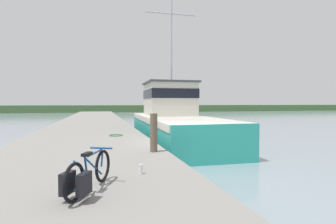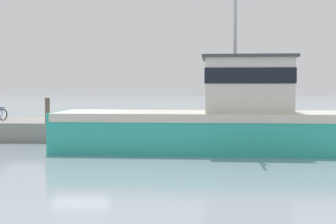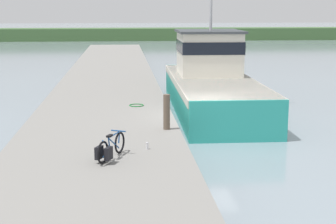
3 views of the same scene
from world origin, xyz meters
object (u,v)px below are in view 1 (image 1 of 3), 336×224
at_px(water_bottle_by_bike, 141,169).
at_px(mooring_post, 154,133).
at_px(fishing_boat_main, 173,120).
at_px(bicycle_touring, 85,175).

bearing_deg(water_bottle_by_bike, mooring_post, 72.31).
xyz_separation_m(fishing_boat_main, mooring_post, (-2.99, -8.41, 0.16)).
bearing_deg(fishing_boat_main, mooring_post, -108.59).
bearing_deg(fishing_boat_main, bicycle_touring, -111.33).
distance_m(fishing_boat_main, mooring_post, 8.92).
distance_m(fishing_boat_main, water_bottle_by_bike, 11.54).
height_order(fishing_boat_main, bicycle_touring, fishing_boat_main).
bearing_deg(mooring_post, fishing_boat_main, 70.44).
xyz_separation_m(mooring_post, water_bottle_by_bike, (-0.79, -2.49, -0.50)).
height_order(bicycle_touring, water_bottle_by_bike, bicycle_touring).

